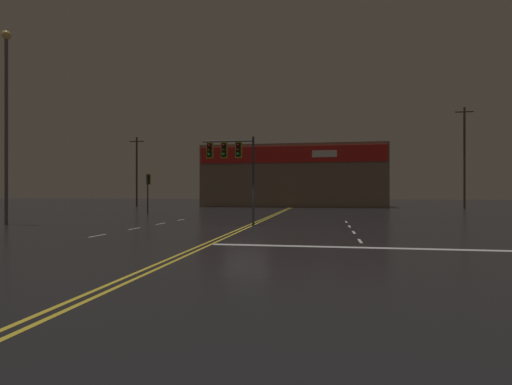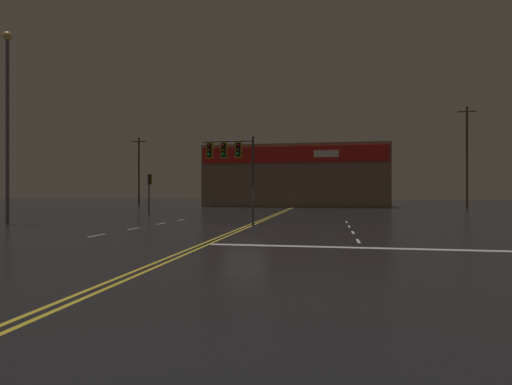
# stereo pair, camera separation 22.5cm
# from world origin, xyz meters

# --- Properties ---
(ground_plane) EXTENTS (200.00, 200.00, 0.00)m
(ground_plane) POSITION_xyz_m (0.00, 0.00, 0.00)
(ground_plane) COLOR black
(road_markings) EXTENTS (17.50, 60.00, 0.01)m
(road_markings) POSITION_xyz_m (1.32, -1.66, 0.00)
(road_markings) COLOR gold
(road_markings) RESTS_ON ground
(traffic_signal_median) EXTENTS (3.27, 0.36, 5.41)m
(traffic_signal_median) POSITION_xyz_m (-1.23, 1.60, 4.21)
(traffic_signal_median) COLOR #38383D
(traffic_signal_median) RESTS_ON ground
(traffic_signal_corner_northwest) EXTENTS (0.42, 0.36, 3.74)m
(traffic_signal_corner_northwest) POSITION_xyz_m (-11.82, 12.70, 2.75)
(traffic_signal_corner_northwest) COLOR #38383D
(traffic_signal_corner_northwest) RESTS_ON ground
(streetlight_median_approach) EXTENTS (0.56, 0.56, 12.11)m
(streetlight_median_approach) POSITION_xyz_m (-15.14, -0.44, 7.47)
(streetlight_median_approach) COLOR #59595E
(streetlight_median_approach) RESTS_ON ground
(building_backdrop) EXTENTS (25.19, 10.23, 8.57)m
(building_backdrop) POSITION_xyz_m (0.00, 35.57, 4.30)
(building_backdrop) COLOR #7A6651
(building_backdrop) RESTS_ON ground
(utility_pole_row) EXTENTS (46.27, 0.26, 12.74)m
(utility_pole_row) POSITION_xyz_m (2.27, 31.47, 5.96)
(utility_pole_row) COLOR #4C3828
(utility_pole_row) RESTS_ON ground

